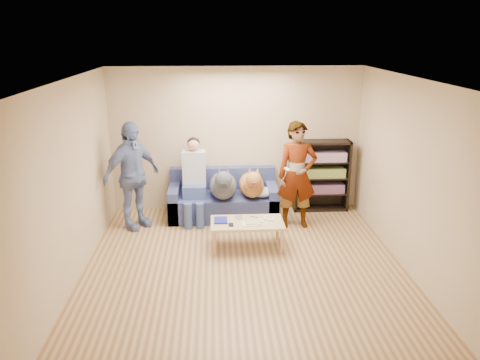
{
  "coord_description": "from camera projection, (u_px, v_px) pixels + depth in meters",
  "views": [
    {
      "loc": [
        -0.39,
        -5.75,
        3.17
      ],
      "look_at": [
        0.0,
        1.2,
        0.95
      ],
      "focal_mm": 35.0,
      "sensor_mm": 36.0,
      "label": 1
    }
  ],
  "objects": [
    {
      "name": "wallet",
      "position": [
        231.0,
        225.0,
        6.94
      ],
      "size": [
        0.07,
        0.12,
        0.02
      ],
      "primitive_type": "cube",
      "color": "black",
      "rests_on": "coffee_table"
    },
    {
      "name": "camera_silver",
      "position": [
        239.0,
        217.0,
        7.17
      ],
      "size": [
        0.11,
        0.06,
        0.05
      ],
      "primitive_type": "cube",
      "color": "#AEAFB3",
      "rests_on": "coffee_table"
    },
    {
      "name": "dog_tan",
      "position": [
        252.0,
        184.0,
        8.08
      ],
      "size": [
        0.43,
        1.17,
        0.62
      ],
      "color": "#BC8339",
      "rests_on": "sofa"
    },
    {
      "name": "headphone_cup_a",
      "position": [
        260.0,
        221.0,
        7.06
      ],
      "size": [
        0.07,
        0.07,
        0.02
      ],
      "primitive_type": "cylinder",
      "color": "white",
      "rests_on": "coffee_table"
    },
    {
      "name": "ground",
      "position": [
        245.0,
        272.0,
        6.45
      ],
      "size": [
        5.0,
        5.0,
        0.0
      ],
      "primitive_type": "plane",
      "color": "brown",
      "rests_on": "ground"
    },
    {
      "name": "pen_black",
      "position": [
        254.0,
        217.0,
        7.24
      ],
      "size": [
        0.13,
        0.08,
        0.01
      ],
      "primitive_type": "cylinder",
      "rotation": [
        0.0,
        1.57,
        -0.52
      ],
      "color": "black",
      "rests_on": "coffee_table"
    },
    {
      "name": "controller_a",
      "position": [
        265.0,
        218.0,
        7.17
      ],
      "size": [
        0.04,
        0.13,
        0.03
      ],
      "primitive_type": "cube",
      "color": "white",
      "rests_on": "coffee_table"
    },
    {
      "name": "coffee_table",
      "position": [
        247.0,
        225.0,
        7.08
      ],
      "size": [
        1.1,
        0.6,
        0.42
      ],
      "color": "tan",
      "rests_on": "ground"
    },
    {
      "name": "pen_orange",
      "position": [
        247.0,
        226.0,
        6.91
      ],
      "size": [
        0.13,
        0.06,
        0.01
      ],
      "primitive_type": "cylinder",
      "rotation": [
        0.0,
        1.57,
        0.35
      ],
      "color": "orange",
      "rests_on": "coffee_table"
    },
    {
      "name": "notebook_blue",
      "position": [
        221.0,
        220.0,
        7.09
      ],
      "size": [
        0.2,
        0.26,
        0.03
      ],
      "primitive_type": "cube",
      "color": "navy",
      "rests_on": "coffee_table"
    },
    {
      "name": "headphone_cup_b",
      "position": [
        260.0,
        219.0,
        7.13
      ],
      "size": [
        0.07,
        0.07,
        0.02
      ],
      "primitive_type": "cylinder",
      "color": "silver",
      "rests_on": "coffee_table"
    },
    {
      "name": "sofa",
      "position": [
        223.0,
        201.0,
        8.35
      ],
      "size": [
        1.9,
        0.85,
        0.82
      ],
      "color": "#515B93",
      "rests_on": "ground"
    },
    {
      "name": "ceiling",
      "position": [
        246.0,
        80.0,
        5.66
      ],
      "size": [
        5.0,
        5.0,
        0.0
      ],
      "primitive_type": "plane",
      "rotation": [
        3.14,
        0.0,
        0.0
      ],
      "color": "white",
      "rests_on": "ground"
    },
    {
      "name": "person_seated",
      "position": [
        194.0,
        177.0,
        8.05
      ],
      "size": [
        0.4,
        0.73,
        1.47
      ],
      "color": "#40588C",
      "rests_on": "sofa"
    },
    {
      "name": "wall_right",
      "position": [
        415.0,
        179.0,
        6.18
      ],
      "size": [
        0.0,
        5.0,
        5.0
      ],
      "primitive_type": "plane",
      "rotation": [
        1.57,
        0.0,
        -1.57
      ],
      "color": "tan",
      "rests_on": "ground"
    },
    {
      "name": "papers",
      "position": [
        251.0,
        224.0,
        6.97
      ],
      "size": [
        0.26,
        0.2,
        0.02
      ],
      "primitive_type": "cube",
      "color": "silver",
      "rests_on": "coffee_table"
    },
    {
      "name": "dog_gray",
      "position": [
        223.0,
        185.0,
        7.99
      ],
      "size": [
        0.46,
        1.27,
        0.67
      ],
      "color": "#52545D",
      "rests_on": "sofa"
    },
    {
      "name": "held_controller",
      "position": [
        287.0,
        169.0,
        7.47
      ],
      "size": [
        0.08,
        0.13,
        0.03
      ],
      "primitive_type": "cube",
      "rotation": [
        0.0,
        0.0,
        0.38
      ],
      "color": "white",
      "rests_on": "person_standing_right"
    },
    {
      "name": "wall_back",
      "position": [
        236.0,
        140.0,
        8.44
      ],
      "size": [
        4.5,
        0.0,
        4.5
      ],
      "primitive_type": "plane",
      "rotation": [
        1.57,
        0.0,
        0.0
      ],
      "color": "tan",
      "rests_on": "ground"
    },
    {
      "name": "person_standing_left",
      "position": [
        132.0,
        176.0,
        7.68
      ],
      "size": [
        1.06,
        1.06,
        1.81
      ],
      "primitive_type": "imported",
      "rotation": [
        0.0,
        0.0,
        0.78
      ],
      "color": "#7589BC",
      "rests_on": "ground"
    },
    {
      "name": "controller_b",
      "position": [
        271.0,
        220.0,
        7.1
      ],
      "size": [
        0.09,
        0.06,
        0.03
      ],
      "primitive_type": "cube",
      "color": "white",
      "rests_on": "coffee_table"
    },
    {
      "name": "bookshelf",
      "position": [
        321.0,
        174.0,
        8.55
      ],
      "size": [
        1.0,
        0.34,
        1.3
      ],
      "color": "black",
      "rests_on": "ground"
    },
    {
      "name": "person_standing_right",
      "position": [
        297.0,
        175.0,
        7.73
      ],
      "size": [
        0.67,
        0.45,
        1.8
      ],
      "primitive_type": "imported",
      "rotation": [
        0.0,
        0.0,
        0.03
      ],
      "color": "gray",
      "rests_on": "ground"
    },
    {
      "name": "wall_left",
      "position": [
        69.0,
        185.0,
        5.94
      ],
      "size": [
        0.0,
        5.0,
        5.0
      ],
      "primitive_type": "plane",
      "rotation": [
        1.57,
        0.0,
        1.57
      ],
      "color": "tan",
      "rests_on": "ground"
    },
    {
      "name": "wall_front",
      "position": [
        266.0,
        280.0,
        3.68
      ],
      "size": [
        4.5,
        0.0,
        4.5
      ],
      "primitive_type": "plane",
      "rotation": [
        -1.57,
        0.0,
        0.0
      ],
      "color": "tan",
      "rests_on": "ground"
    },
    {
      "name": "magazine",
      "position": [
        253.0,
        222.0,
        6.99
      ],
      "size": [
        0.22,
        0.17,
        0.01
      ],
      "primitive_type": "cube",
      "color": "#B3A68F",
      "rests_on": "coffee_table"
    },
    {
      "name": "blanket",
      "position": [
        262.0,
        192.0,
        8.12
      ],
      "size": [
        0.44,
        0.38,
        0.15
      ],
      "primitive_type": "ellipsoid",
      "color": "#A7A7AC",
      "rests_on": "sofa"
    }
  ]
}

